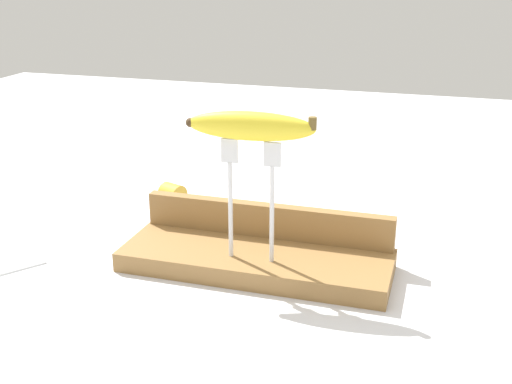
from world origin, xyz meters
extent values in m
plane|color=silver|center=(0.00, 0.00, 0.00)|extent=(3.00, 3.00, 0.00)
cube|color=olive|center=(0.00, 0.00, 0.02)|extent=(0.43, 0.15, 0.03)
cube|color=olive|center=(0.00, 0.06, 0.06)|extent=(0.42, 0.02, 0.06)
cylinder|color=silver|center=(-0.03, -0.03, 0.11)|extent=(0.01, 0.01, 0.15)
cube|color=silver|center=(-0.03, -0.03, 0.20)|extent=(0.03, 0.00, 0.04)
cylinder|color=silver|center=(0.03, -0.03, 0.11)|extent=(0.01, 0.01, 0.15)
cube|color=silver|center=(0.03, -0.03, 0.20)|extent=(0.03, 0.00, 0.04)
ellipsoid|color=yellow|center=(0.00, -0.03, 0.24)|extent=(0.19, 0.05, 0.04)
cylinder|color=brown|center=(0.09, -0.02, 0.25)|extent=(0.01, 0.01, 0.02)
sphere|color=#3F2D19|center=(-0.09, -0.03, 0.24)|extent=(0.01, 0.01, 0.01)
cylinder|color=silver|center=(-0.37, -0.13, 0.00)|extent=(0.09, 0.12, 0.01)
cylinder|color=gold|center=(-0.24, 0.23, 0.02)|extent=(0.05, 0.06, 0.04)
cylinder|color=beige|center=(-0.26, 0.24, 0.02)|extent=(0.02, 0.04, 0.04)
torus|color=#1E2DA5|center=(0.12, 0.16, 0.00)|extent=(0.07, 0.07, 0.00)
camera|label=1|loc=(0.27, -0.89, 0.47)|focal=45.67mm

